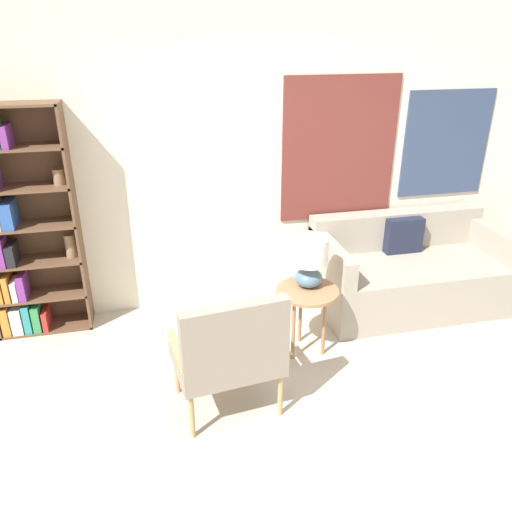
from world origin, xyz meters
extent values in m
plane|color=#B2A899|center=(0.00, 0.00, 0.00)|extent=(14.00, 14.00, 0.00)
cube|color=silver|center=(0.00, 2.03, 1.35)|extent=(6.40, 0.06, 2.70)
cube|color=brown|center=(0.94, 1.99, 1.43)|extent=(1.09, 0.02, 1.31)
cube|color=#334260|center=(2.04, 1.99, 1.43)|extent=(0.89, 0.02, 1.00)
cube|color=brown|center=(-1.42, 1.85, 0.97)|extent=(0.02, 0.30, 1.94)
cube|color=brown|center=(-1.79, 1.85, 1.93)|extent=(0.76, 0.30, 0.02)
cube|color=brown|center=(-1.79, 1.85, 0.01)|extent=(0.76, 0.30, 0.02)
cube|color=brown|center=(-1.79, 2.00, 0.97)|extent=(0.76, 0.01, 1.94)
cube|color=brown|center=(-1.79, 1.85, 0.33)|extent=(0.76, 0.30, 0.02)
cube|color=orange|center=(-2.11, 1.83, 0.15)|extent=(0.07, 0.24, 0.26)
cube|color=silver|center=(-2.02, 1.81, 0.14)|extent=(0.09, 0.20, 0.23)
cube|color=teal|center=(-1.93, 1.81, 0.15)|extent=(0.06, 0.20, 0.26)
cube|color=#338C4C|center=(-1.86, 1.83, 0.14)|extent=(0.06, 0.24, 0.24)
cube|color=red|center=(-1.79, 1.83, 0.11)|extent=(0.04, 0.23, 0.18)
cube|color=brown|center=(-1.79, 1.85, 0.65)|extent=(0.76, 0.30, 0.02)
cube|color=orange|center=(-2.04, 1.82, 0.45)|extent=(0.04, 0.22, 0.22)
cube|color=silver|center=(-1.98, 1.80, 0.43)|extent=(0.04, 0.19, 0.17)
cube|color=#7A338C|center=(-1.92, 1.82, 0.45)|extent=(0.06, 0.22, 0.21)
cube|color=brown|center=(-1.79, 1.85, 0.97)|extent=(0.76, 0.30, 0.02)
cube|color=#7A338C|center=(-2.03, 1.81, 0.77)|extent=(0.07, 0.20, 0.23)
cube|color=black|center=(-1.95, 1.82, 0.75)|extent=(0.07, 0.23, 0.17)
cylinder|color=#8C6B4C|center=(-1.49, 1.85, 0.76)|extent=(0.10, 0.10, 0.21)
cube|color=brown|center=(-1.79, 1.85, 1.29)|extent=(0.76, 0.30, 0.02)
cube|color=#2D56A8|center=(-1.92, 1.84, 1.08)|extent=(0.09, 0.25, 0.21)
cube|color=brown|center=(-1.79, 1.85, 1.61)|extent=(0.76, 0.30, 0.02)
cylinder|color=#8C6B4C|center=(-1.49, 1.85, 1.36)|extent=(0.10, 0.10, 0.13)
cube|color=#7A338C|center=(-1.81, 1.84, 1.70)|extent=(0.05, 0.25, 0.17)
cylinder|color=tan|center=(-0.13, 0.76, 0.17)|extent=(0.04, 0.04, 0.34)
cylinder|color=tan|center=(-0.74, 0.69, 0.17)|extent=(0.04, 0.04, 0.34)
cylinder|color=tan|center=(-0.07, 0.30, 0.17)|extent=(0.04, 0.04, 0.34)
cylinder|color=tan|center=(-0.68, 0.22, 0.17)|extent=(0.04, 0.04, 0.34)
cube|color=gray|center=(-0.40, 0.49, 0.38)|extent=(0.75, 0.63, 0.08)
cube|color=gray|center=(-0.38, 0.27, 0.67)|extent=(0.70, 0.18, 0.50)
cube|color=tan|center=(-0.08, 0.53, 0.52)|extent=(0.11, 0.50, 0.04)
cube|color=tan|center=(-0.73, 0.45, 0.52)|extent=(0.11, 0.50, 0.04)
cube|color=#9E9384|center=(1.54, 1.49, 0.23)|extent=(1.75, 0.92, 0.46)
cube|color=#9E9384|center=(1.54, 1.85, 0.65)|extent=(1.75, 0.20, 0.36)
cube|color=#9E9384|center=(0.72, 1.49, 0.59)|extent=(0.12, 0.92, 0.25)
cube|color=#9E9384|center=(2.35, 1.49, 0.59)|extent=(0.12, 0.92, 0.25)
cube|color=#1E2338|center=(1.54, 1.70, 0.63)|extent=(0.36, 0.12, 0.34)
cylinder|color=#99704C|center=(0.33, 0.97, 0.56)|extent=(0.49, 0.49, 0.02)
cylinder|color=#99704C|center=(0.33, 1.12, 0.27)|extent=(0.03, 0.03, 0.55)
cylinder|color=#99704C|center=(0.20, 0.90, 0.27)|extent=(0.03, 0.03, 0.55)
cylinder|color=#99704C|center=(0.46, 0.90, 0.27)|extent=(0.03, 0.03, 0.55)
ellipsoid|color=slate|center=(0.36, 1.03, 0.64)|extent=(0.22, 0.22, 0.14)
cylinder|color=tan|center=(0.36, 1.03, 0.75)|extent=(0.02, 0.02, 0.06)
cylinder|color=white|center=(0.36, 1.03, 0.88)|extent=(0.29, 0.29, 0.21)
camera|label=1|loc=(-0.84, -2.29, 2.43)|focal=35.00mm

